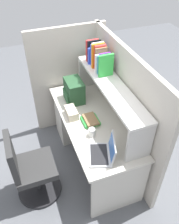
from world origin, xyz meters
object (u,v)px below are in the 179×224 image
object	(u,v)px
backpack	(74,91)
paper_cup	(92,132)
computer_mouse	(69,90)
tissue_box	(71,113)
office_chair	(31,172)
laptop	(104,152)

from	to	relation	value
backpack	paper_cup	bearing A→B (deg)	-1.07
computer_mouse	paper_cup	distance (m)	0.89
paper_cup	tissue_box	world-z (taller)	tissue_box
office_chair	paper_cup	bearing A→B (deg)	-91.50
backpack	office_chair	distance (m)	1.11
computer_mouse	office_chair	xyz separation A→B (m)	(0.88, -0.72, -0.35)
office_chair	laptop	bearing A→B (deg)	-114.00
backpack	tissue_box	world-z (taller)	backpack
backpack	computer_mouse	distance (m)	0.24
tissue_box	office_chair	distance (m)	0.82
laptop	paper_cup	xyz separation A→B (m)	(-0.31, -0.01, -0.00)
backpack	computer_mouse	world-z (taller)	backpack
computer_mouse	paper_cup	xyz separation A→B (m)	(0.89, 0.00, 0.03)
backpack	laptop	bearing A→B (deg)	0.12
laptop	paper_cup	bearing A→B (deg)	-177.25
laptop	office_chair	xyz separation A→B (m)	(-0.32, -0.74, -0.39)
paper_cup	office_chair	xyz separation A→B (m)	(-0.01, -0.73, -0.38)
office_chair	tissue_box	bearing A→B (deg)	-58.57
laptop	backpack	world-z (taller)	backpack
backpack	paper_cup	distance (m)	0.69
backpack	office_chair	bearing A→B (deg)	-47.53
laptop	tissue_box	size ratio (longest dim) A/B	1.70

